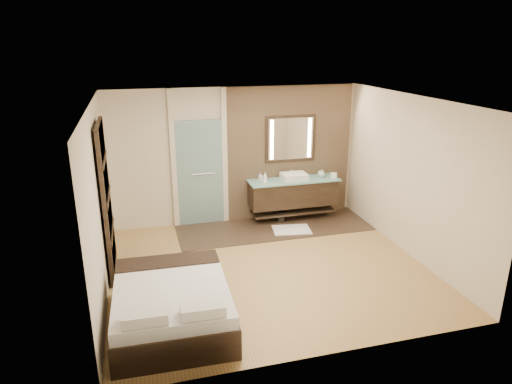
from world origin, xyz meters
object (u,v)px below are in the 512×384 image
object	(u,v)px
vanity	(293,193)
bed	(172,305)
mirror_unit	(291,139)
waste_bin	(281,217)

from	to	relation	value
vanity	bed	xyz separation A→B (m)	(-2.75, -3.08, -0.29)
vanity	mirror_unit	xyz separation A→B (m)	(0.00, 0.24, 1.07)
waste_bin	vanity	bearing A→B (deg)	13.59
vanity	waste_bin	xyz separation A→B (m)	(-0.28, -0.07, -0.47)
vanity	mirror_unit	distance (m)	1.10
bed	waste_bin	xyz separation A→B (m)	(2.47, 3.01, -0.18)
mirror_unit	bed	xyz separation A→B (m)	(-2.75, -3.31, -1.36)
bed	waste_bin	distance (m)	3.90
mirror_unit	waste_bin	xyz separation A→B (m)	(-0.28, -0.31, -1.54)
vanity	waste_bin	bearing A→B (deg)	-166.41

